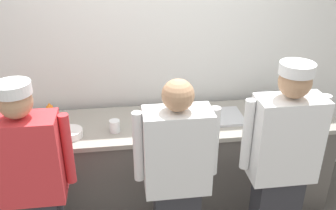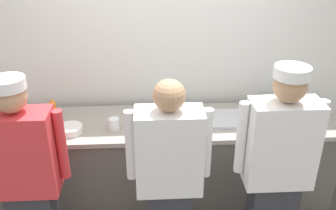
{
  "view_description": "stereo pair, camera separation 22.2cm",
  "coord_description": "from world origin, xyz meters",
  "px_view_note": "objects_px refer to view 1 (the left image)",
  "views": [
    {
      "loc": [
        -0.31,
        -2.52,
        2.5
      ],
      "look_at": [
        0.07,
        0.32,
        1.1
      ],
      "focal_mm": 39.93,
      "sensor_mm": 36.0,
      "label": 1
    },
    {
      "loc": [
        -0.09,
        -2.54,
        2.5
      ],
      "look_at": [
        0.07,
        0.32,
        1.1
      ],
      "focal_mm": 39.93,
      "sensor_mm": 36.0,
      "label": 2
    }
  ],
  "objects_px": {
    "plate_stack_front": "(70,133)",
    "sheet_tray": "(214,117)",
    "ramekin_orange_sauce": "(140,127)",
    "mixing_bowl_steel": "(271,105)",
    "squeeze_bottle_primary": "(51,114)",
    "chef_center": "(177,179)",
    "plate_stack_rear": "(164,122)",
    "chef_far_right": "(281,165)",
    "deli_cup": "(115,126)",
    "chef_near_left": "(32,186)"
  },
  "relations": [
    {
      "from": "chef_center",
      "to": "mixing_bowl_steel",
      "type": "relative_size",
      "value": 4.52
    },
    {
      "from": "chef_near_left",
      "to": "ramekin_orange_sauce",
      "type": "distance_m",
      "value": 1.0
    },
    {
      "from": "chef_far_right",
      "to": "mixing_bowl_steel",
      "type": "bearing_deg",
      "value": 74.06
    },
    {
      "from": "plate_stack_rear",
      "to": "mixing_bowl_steel",
      "type": "relative_size",
      "value": 0.66
    },
    {
      "from": "chef_far_right",
      "to": "deli_cup",
      "type": "distance_m",
      "value": 1.37
    },
    {
      "from": "chef_far_right",
      "to": "sheet_tray",
      "type": "xyz_separation_m",
      "value": [
        -0.32,
        0.76,
        0.02
      ]
    },
    {
      "from": "sheet_tray",
      "to": "squeeze_bottle_primary",
      "type": "distance_m",
      "value": 1.43
    },
    {
      "from": "sheet_tray",
      "to": "ramekin_orange_sauce",
      "type": "relative_size",
      "value": 5.44
    },
    {
      "from": "plate_stack_front",
      "to": "squeeze_bottle_primary",
      "type": "bearing_deg",
      "value": 128.16
    },
    {
      "from": "chef_far_right",
      "to": "chef_center",
      "type": "bearing_deg",
      "value": -179.9
    },
    {
      "from": "chef_center",
      "to": "plate_stack_rear",
      "type": "height_order",
      "value": "chef_center"
    },
    {
      "from": "mixing_bowl_steel",
      "to": "squeeze_bottle_primary",
      "type": "distance_m",
      "value": 1.98
    },
    {
      "from": "ramekin_orange_sauce",
      "to": "squeeze_bottle_primary",
      "type": "bearing_deg",
      "value": 165.24
    },
    {
      "from": "plate_stack_front",
      "to": "plate_stack_rear",
      "type": "xyz_separation_m",
      "value": [
        0.79,
        0.08,
        0.0
      ]
    },
    {
      "from": "chef_center",
      "to": "deli_cup",
      "type": "bearing_deg",
      "value": 123.58
    },
    {
      "from": "chef_far_right",
      "to": "deli_cup",
      "type": "relative_size",
      "value": 16.35
    },
    {
      "from": "mixing_bowl_steel",
      "to": "sheet_tray",
      "type": "xyz_separation_m",
      "value": [
        -0.55,
        -0.06,
        -0.06
      ]
    },
    {
      "from": "squeeze_bottle_primary",
      "to": "chef_center",
      "type": "bearing_deg",
      "value": -40.91
    },
    {
      "from": "chef_far_right",
      "to": "sheet_tray",
      "type": "distance_m",
      "value": 0.83
    },
    {
      "from": "chef_far_right",
      "to": "sheet_tray",
      "type": "relative_size",
      "value": 3.26
    },
    {
      "from": "sheet_tray",
      "to": "squeeze_bottle_primary",
      "type": "bearing_deg",
      "value": 176.8
    },
    {
      "from": "chef_near_left",
      "to": "chef_center",
      "type": "bearing_deg",
      "value": -2.12
    },
    {
      "from": "ramekin_orange_sauce",
      "to": "plate_stack_rear",
      "type": "bearing_deg",
      "value": 13.33
    },
    {
      "from": "deli_cup",
      "to": "chef_center",
      "type": "bearing_deg",
      "value": -56.42
    },
    {
      "from": "plate_stack_front",
      "to": "chef_far_right",
      "type": "bearing_deg",
      "value": -21.38
    },
    {
      "from": "plate_stack_front",
      "to": "ramekin_orange_sauce",
      "type": "distance_m",
      "value": 0.58
    },
    {
      "from": "plate_stack_front",
      "to": "deli_cup",
      "type": "height_order",
      "value": "deli_cup"
    },
    {
      "from": "deli_cup",
      "to": "sheet_tray",
      "type": "bearing_deg",
      "value": 7.53
    },
    {
      "from": "plate_stack_rear",
      "to": "sheet_tray",
      "type": "xyz_separation_m",
      "value": [
        0.46,
        0.07,
        -0.02
      ]
    },
    {
      "from": "ramekin_orange_sauce",
      "to": "deli_cup",
      "type": "bearing_deg",
      "value": 179.1
    },
    {
      "from": "plate_stack_rear",
      "to": "ramekin_orange_sauce",
      "type": "distance_m",
      "value": 0.22
    },
    {
      "from": "mixing_bowl_steel",
      "to": "deli_cup",
      "type": "relative_size",
      "value": 3.46
    },
    {
      "from": "ramekin_orange_sauce",
      "to": "mixing_bowl_steel",
      "type": "bearing_deg",
      "value": 8.42
    },
    {
      "from": "mixing_bowl_steel",
      "to": "squeeze_bottle_primary",
      "type": "relative_size",
      "value": 1.72
    },
    {
      "from": "squeeze_bottle_primary",
      "to": "sheet_tray",
      "type": "bearing_deg",
      "value": -3.2
    },
    {
      "from": "mixing_bowl_steel",
      "to": "sheet_tray",
      "type": "relative_size",
      "value": 0.69
    },
    {
      "from": "plate_stack_rear",
      "to": "squeeze_bottle_primary",
      "type": "height_order",
      "value": "squeeze_bottle_primary"
    },
    {
      "from": "chef_near_left",
      "to": "deli_cup",
      "type": "xyz_separation_m",
      "value": [
        0.57,
        0.61,
        0.09
      ]
    },
    {
      "from": "mixing_bowl_steel",
      "to": "ramekin_orange_sauce",
      "type": "bearing_deg",
      "value": -171.58
    },
    {
      "from": "chef_far_right",
      "to": "mixing_bowl_steel",
      "type": "xyz_separation_m",
      "value": [
        0.24,
        0.82,
        0.07
      ]
    },
    {
      "from": "plate_stack_front",
      "to": "deli_cup",
      "type": "bearing_deg",
      "value": 5.16
    },
    {
      "from": "chef_center",
      "to": "plate_stack_rear",
      "type": "relative_size",
      "value": 6.88
    },
    {
      "from": "chef_center",
      "to": "squeeze_bottle_primary",
      "type": "relative_size",
      "value": 7.76
    },
    {
      "from": "plate_stack_front",
      "to": "sheet_tray",
      "type": "height_order",
      "value": "plate_stack_front"
    },
    {
      "from": "chef_near_left",
      "to": "plate_stack_rear",
      "type": "xyz_separation_m",
      "value": [
        1.0,
        0.66,
        0.06
      ]
    },
    {
      "from": "chef_near_left",
      "to": "ramekin_orange_sauce",
      "type": "xyz_separation_m",
      "value": [
        0.79,
        0.61,
        0.06
      ]
    },
    {
      "from": "plate_stack_front",
      "to": "ramekin_orange_sauce",
      "type": "bearing_deg",
      "value": 2.91
    },
    {
      "from": "mixing_bowl_steel",
      "to": "ramekin_orange_sauce",
      "type": "distance_m",
      "value": 1.24
    },
    {
      "from": "chef_near_left",
      "to": "deli_cup",
      "type": "bearing_deg",
      "value": 46.92
    },
    {
      "from": "plate_stack_front",
      "to": "sheet_tray",
      "type": "xyz_separation_m",
      "value": [
        1.25,
        0.15,
        -0.02
      ]
    }
  ]
}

